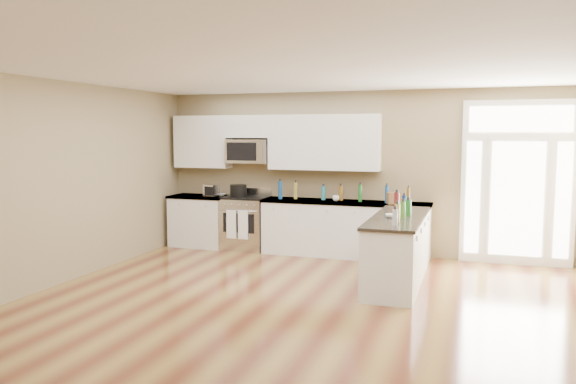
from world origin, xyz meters
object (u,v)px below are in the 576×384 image
at_px(peninsula_cabinet, 398,252).
at_px(stockpot, 238,190).
at_px(kitchen_range, 246,223).
at_px(toaster_oven, 212,190).

distance_m(peninsula_cabinet, stockpot, 3.41).
distance_m(kitchen_range, toaster_oven, 0.86).
bearing_deg(stockpot, peninsula_cabinet, -25.27).
xyz_separation_m(peninsula_cabinet, toaster_oven, (-3.54, 1.39, 0.61)).
bearing_deg(toaster_oven, peninsula_cabinet, -6.76).
bearing_deg(kitchen_range, stockpot, -171.77).
bearing_deg(peninsula_cabinet, kitchen_range, 153.47).
distance_m(stockpot, toaster_oven, 0.52).
relative_size(stockpot, toaster_oven, 1.19).
height_order(peninsula_cabinet, stockpot, stockpot).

